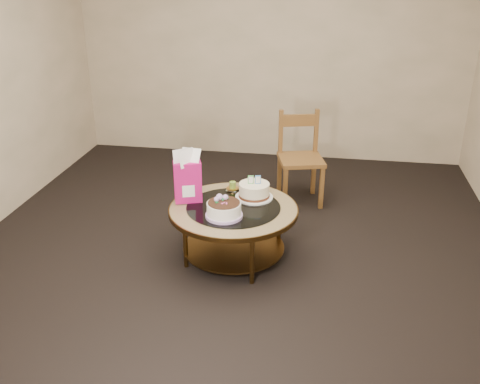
% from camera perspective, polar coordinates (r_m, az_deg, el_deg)
% --- Properties ---
extents(ground, '(5.00, 5.00, 0.00)m').
position_cam_1_polar(ground, '(4.40, -0.68, -6.96)').
color(ground, black).
rests_on(ground, ground).
extents(room_walls, '(4.52, 5.02, 2.61)m').
position_cam_1_polar(room_walls, '(3.84, -0.79, 13.15)').
color(room_walls, beige).
rests_on(room_walls, ground).
extents(coffee_table, '(1.02, 1.02, 0.46)m').
position_cam_1_polar(coffee_table, '(4.22, -0.70, -2.56)').
color(coffee_table, '#513717').
rests_on(coffee_table, ground).
extents(decorated_cake, '(0.28, 0.28, 0.16)m').
position_cam_1_polar(decorated_cake, '(4.01, -1.73, -1.95)').
color(decorated_cake, '#BD99D8').
rests_on(decorated_cake, coffee_table).
extents(cream_cake, '(0.31, 0.31, 0.19)m').
position_cam_1_polar(cream_cake, '(4.32, 1.52, 0.12)').
color(cream_cake, white).
rests_on(cream_cake, coffee_table).
extents(gift_bag, '(0.24, 0.20, 0.43)m').
position_cam_1_polar(gift_bag, '(4.23, -5.62, 1.70)').
color(gift_bag, '#C9126D').
rests_on(gift_bag, coffee_table).
extents(pillar_candle, '(0.11, 0.11, 0.08)m').
position_cam_1_polar(pillar_candle, '(4.48, -0.79, 0.54)').
color(pillar_candle, '#EED362').
rests_on(pillar_candle, coffee_table).
extents(dining_chair, '(0.50, 0.50, 0.89)m').
position_cam_1_polar(dining_chair, '(5.26, 6.44, 3.70)').
color(dining_chair, brown).
rests_on(dining_chair, ground).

